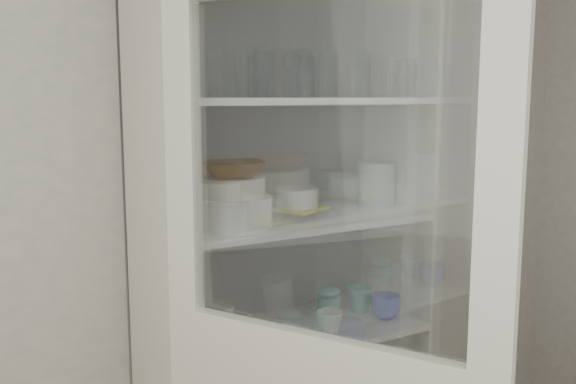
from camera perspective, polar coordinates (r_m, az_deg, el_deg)
wall_back at (r=2.29m, az=-7.22°, el=-0.76°), size 3.60×0.02×2.60m
pantry_cabinet at (r=2.32m, az=-0.80°, el=-9.73°), size 1.00×0.45×2.10m
tumbler_0 at (r=1.83m, az=-8.14°, el=10.36°), size 0.07×0.07×0.13m
tumbler_1 at (r=1.92m, az=-2.18°, el=10.36°), size 0.09×0.09×0.13m
tumbler_2 at (r=1.97m, az=-2.71°, el=10.31°), size 0.09×0.09×0.13m
tumbler_3 at (r=2.02m, az=1.59°, el=10.19°), size 0.08×0.08×0.13m
tumbler_4 at (r=2.17m, az=6.39°, el=10.24°), size 0.08×0.08×0.14m
tumbler_5 at (r=2.29m, az=9.86°, el=9.97°), size 0.08×0.08×0.14m
tumbler_6 at (r=2.26m, az=10.49°, el=9.90°), size 0.07×0.07×0.13m
tumbler_7 at (r=1.95m, az=-10.19°, el=10.50°), size 0.09×0.09×0.15m
tumbler_8 at (r=2.09m, az=-2.66°, el=10.16°), size 0.07×0.07×0.13m
tumbler_9 at (r=2.07m, az=-3.71°, el=10.51°), size 0.09×0.09×0.15m
tumbler_10 at (r=2.17m, az=1.29°, el=10.38°), size 0.09×0.09×0.15m
tumbler_11 at (r=2.24m, az=3.61°, el=10.31°), size 0.10×0.10×0.15m
goblet_0 at (r=2.04m, az=-11.20°, el=10.45°), size 0.07×0.07×0.16m
goblet_1 at (r=2.26m, az=0.41°, el=10.61°), size 0.08×0.08×0.17m
goblet_2 at (r=2.31m, az=1.21°, el=10.70°), size 0.08×0.08×0.19m
goblet_3 at (r=2.33m, az=2.58°, el=10.49°), size 0.08×0.08×0.17m
plate_stack_front at (r=1.99m, az=-4.84°, el=-1.82°), size 0.24×0.24×0.10m
plate_stack_back at (r=2.15m, az=-6.53°, el=-1.24°), size 0.20×0.20×0.08m
cream_bowl at (r=1.97m, az=-4.87°, el=0.45°), size 0.22×0.22×0.06m
terracotta_bowl at (r=1.97m, az=-4.89°, el=2.04°), size 0.26×0.26×0.05m
glass_platter at (r=2.21m, az=0.81°, el=-1.82°), size 0.34×0.34×0.02m
yellow_trivet at (r=2.21m, az=0.81°, el=-1.45°), size 0.22×0.22×0.01m
white_ramekin at (r=2.20m, az=0.81°, el=-0.46°), size 0.20×0.20×0.07m
grey_bowl_stack at (r=2.43m, az=7.88°, el=0.76°), size 0.14×0.14×0.16m
mug_blue at (r=2.40m, az=8.70°, el=-10.03°), size 0.15×0.15×0.09m
mug_teal at (r=2.46m, az=6.44°, el=-9.45°), size 0.13×0.13×0.09m
mug_white at (r=2.22m, az=3.70°, el=-11.58°), size 0.12×0.12×0.09m
teal_jar at (r=2.38m, az=3.66°, el=-9.98°), size 0.08×0.08×0.10m
measuring_cups at (r=2.14m, az=-2.09°, el=-13.01°), size 0.10×0.10×0.04m
white_canister at (r=2.16m, az=-6.24°, el=-11.60°), size 0.13×0.13×0.13m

